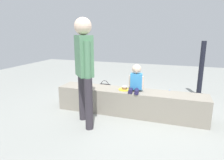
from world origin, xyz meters
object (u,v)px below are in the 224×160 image
(water_bottle_near_gift, at_px, (169,95))
(water_bottle_far_side, at_px, (196,103))
(cake_box_white, at_px, (142,98))
(adult_standing, at_px, (84,63))
(handbag_black_leather, at_px, (105,87))
(gift_bag, at_px, (121,98))
(handbag_brown_canvas, at_px, (87,91))
(cake_plate, at_px, (125,89))
(child_seated, at_px, (136,80))
(party_cup_red, at_px, (93,90))

(water_bottle_near_gift, xyz_separation_m, water_bottle_far_side, (0.54, -0.31, -0.02))
(water_bottle_near_gift, height_order, cake_box_white, water_bottle_near_gift)
(adult_standing, height_order, water_bottle_far_side, adult_standing)
(cake_box_white, distance_m, handbag_black_leather, 1.12)
(gift_bag, height_order, handbag_brown_canvas, handbag_brown_canvas)
(cake_plate, bearing_deg, handbag_brown_canvas, 148.26)
(adult_standing, relative_size, handbag_black_leather, 5.93)
(cake_box_white, height_order, handbag_brown_canvas, handbag_brown_canvas)
(child_seated, relative_size, water_bottle_far_side, 2.61)
(adult_standing, bearing_deg, water_bottle_far_side, 37.59)
(handbag_brown_canvas, bearing_deg, cake_box_white, 3.06)
(party_cup_red, bearing_deg, handbag_brown_canvas, -88.25)
(party_cup_red, distance_m, handbag_brown_canvas, 0.39)
(child_seated, distance_m, adult_standing, 1.00)
(cake_plate, xyz_separation_m, cake_box_white, (0.19, 0.76, -0.41))
(gift_bag, xyz_separation_m, party_cup_red, (-0.92, 0.62, -0.08))
(gift_bag, relative_size, water_bottle_near_gift, 1.35)
(adult_standing, xyz_separation_m, handbag_brown_canvas, (-0.63, 1.34, -0.90))
(adult_standing, height_order, gift_bag, adult_standing)
(water_bottle_far_side, xyz_separation_m, party_cup_red, (-2.44, 0.34, -0.04))
(child_seated, xyz_separation_m, gift_bag, (-0.42, 0.48, -0.54))
(water_bottle_near_gift, distance_m, handbag_brown_canvas, 1.91)
(adult_standing, distance_m, gift_bag, 1.45)
(adult_standing, height_order, party_cup_red, adult_standing)
(water_bottle_near_gift, xyz_separation_m, party_cup_red, (-1.89, 0.04, -0.06))
(cake_plate, bearing_deg, handbag_black_leather, 125.55)
(child_seated, relative_size, cake_box_white, 1.66)
(party_cup_red, xyz_separation_m, handbag_brown_canvas, (0.01, -0.39, 0.08))
(water_bottle_near_gift, bearing_deg, gift_bag, -149.04)
(party_cup_red, xyz_separation_m, handbag_black_leather, (0.29, 0.11, 0.05))
(gift_bag, relative_size, handbag_brown_canvas, 0.88)
(water_bottle_near_gift, relative_size, party_cup_red, 2.41)
(handbag_brown_canvas, bearing_deg, water_bottle_far_side, 0.99)
(water_bottle_far_side, xyz_separation_m, handbag_black_leather, (-2.15, 0.45, 0.02))
(adult_standing, bearing_deg, handbag_black_leather, 101.17)
(child_seated, distance_m, cake_plate, 0.29)
(party_cup_red, distance_m, cake_box_white, 1.36)
(gift_bag, height_order, cake_box_white, gift_bag)
(cake_plate, relative_size, gift_bag, 0.73)
(adult_standing, relative_size, cake_plate, 7.61)
(child_seated, bearing_deg, gift_bag, 130.81)
(cake_plate, relative_size, cake_box_white, 0.77)
(cake_plate, bearing_deg, water_bottle_near_gift, 53.83)
(party_cup_red, relative_size, cake_box_white, 0.33)
(adult_standing, bearing_deg, child_seated, 41.63)
(gift_bag, bearing_deg, cake_plate, -65.73)
(cake_box_white, relative_size, handbag_brown_canvas, 0.83)
(handbag_black_leather, relative_size, handbag_brown_canvas, 0.83)
(adult_standing, relative_size, handbag_brown_canvas, 4.90)
(cake_box_white, distance_m, handbag_brown_canvas, 1.32)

